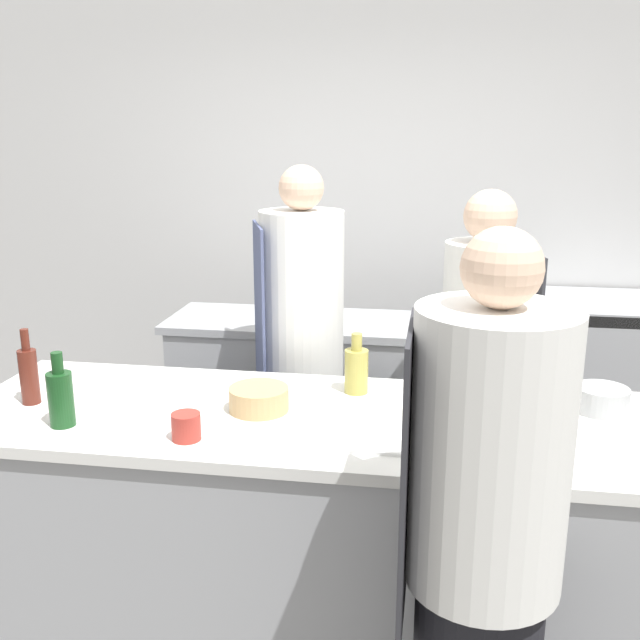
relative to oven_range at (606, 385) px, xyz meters
The scene contains 17 objects.
wall_back 1.74m from the oven_range, 164.79° to the left, with size 8.00×0.06×2.80m.
prep_counter 2.25m from the oven_range, 129.45° to the right, with size 2.47×0.83×0.94m.
pass_counter 1.56m from the oven_range, 162.51° to the right, with size 1.79×0.56×0.94m.
oven_range is the anchor object (origin of this frame).
chef_at_prep_near 2.55m from the oven_range, 109.75° to the right, with size 0.41×0.39×1.70m.
chef_at_stove 1.36m from the oven_range, 126.39° to the right, with size 0.40×0.38×1.68m.
chef_at_pass_far 1.90m from the oven_range, 148.41° to the right, with size 0.43×0.42×1.76m.
bottle_olive_oil 1.75m from the oven_range, 116.58° to the right, with size 0.07×0.07×0.27m.
bottle_vinegar 1.87m from the oven_range, 109.23° to the right, with size 0.08×0.08×0.18m.
bottle_wine 3.08m from the oven_range, 143.65° to the right, with size 0.07×0.07×0.28m.
bottle_cooking_oil 2.04m from the oven_range, 130.47° to the right, with size 0.09×0.09×0.23m.
bottle_sauce 3.01m from the oven_range, 138.50° to the right, with size 0.08×0.08×0.26m.
bowl_mixing_large 1.67m from the oven_range, 104.41° to the right, with size 0.19×0.19×0.09m.
bowl_prep_small 2.40m from the oven_range, 132.76° to the right, with size 0.21×0.21×0.08m.
bowl_ceramic_blue 1.94m from the oven_range, 119.31° to the right, with size 0.19×0.19×0.07m.
cup 2.72m from the oven_range, 131.39° to the right, with size 0.09×0.09×0.09m.
cutting_board 2.25m from the oven_range, 120.51° to the right, with size 0.40×0.27×0.01m.
Camera 1 is at (0.42, -2.29, 1.91)m, focal length 40.00 mm.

